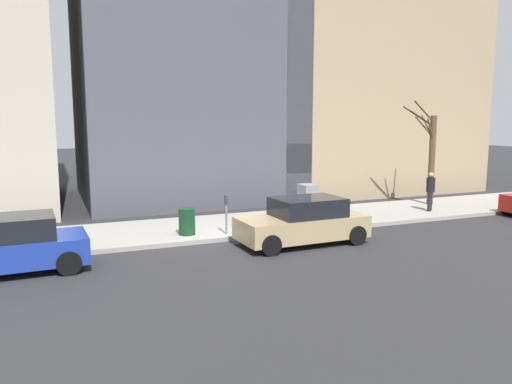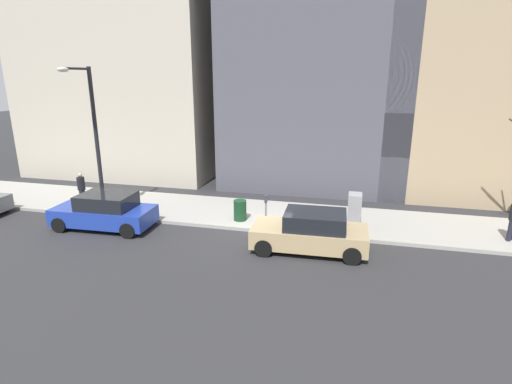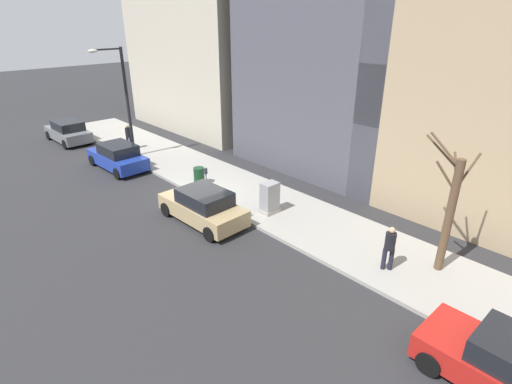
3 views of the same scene
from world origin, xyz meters
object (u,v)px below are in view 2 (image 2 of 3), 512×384
(pedestrian_midblock, at_px, (81,187))
(parking_meter, at_px, (266,207))
(office_tower_left, at_px, (503,24))
(utility_box, at_px, (354,211))
(parked_car_tan, at_px, (311,232))
(parked_car_blue, at_px, (105,212))
(office_block_center, at_px, (321,38))
(trash_bin, at_px, (240,210))
(streetlamp, at_px, (92,129))

(pedestrian_midblock, bearing_deg, parking_meter, -103.81)
(parking_meter, distance_m, office_tower_left, 17.81)
(pedestrian_midblock, height_order, office_tower_left, office_tower_left)
(parking_meter, distance_m, utility_box, 3.70)
(parking_meter, height_order, pedestrian_midblock, pedestrian_midblock)
(parked_car_tan, relative_size, parking_meter, 3.16)
(parked_car_blue, relative_size, office_block_center, 0.25)
(parking_meter, bearing_deg, trash_bin, 70.34)
(parked_car_tan, height_order, parked_car_blue, same)
(parked_car_tan, bearing_deg, streetlamp, 79.26)
(parked_car_tan, bearing_deg, parked_car_blue, 86.56)
(utility_box, distance_m, office_block_center, 12.23)
(utility_box, distance_m, office_tower_left, 15.30)
(utility_box, bearing_deg, trash_bin, 94.71)
(utility_box, distance_m, pedestrian_midblock, 12.86)
(parking_meter, xyz_separation_m, office_tower_left, (11.37, -11.07, 8.09))
(parking_meter, xyz_separation_m, pedestrian_midblock, (0.53, 9.26, 0.11))
(parked_car_tan, relative_size, streetlamp, 0.66)
(parking_meter, height_order, office_block_center, office_block_center)
(utility_box, bearing_deg, parking_meter, 103.29)
(parked_car_tan, distance_m, parked_car_blue, 8.75)
(parked_car_blue, distance_m, pedestrian_midblock, 3.29)
(trash_bin, distance_m, office_tower_left, 18.52)
(office_tower_left, bearing_deg, trash_bin, 131.54)
(office_tower_left, bearing_deg, parked_car_tan, 145.44)
(streetlamp, bearing_deg, utility_box, -84.90)
(office_tower_left, height_order, office_block_center, office_tower_left)
(trash_bin, bearing_deg, office_block_center, -13.45)
(parking_meter, bearing_deg, parked_car_blue, 102.40)
(utility_box, bearing_deg, parked_car_tan, 148.93)
(utility_box, relative_size, office_tower_left, 0.08)
(trash_bin, distance_m, pedestrian_midblock, 8.02)
(parked_car_tan, distance_m, parking_meter, 2.68)
(parking_meter, bearing_deg, office_tower_left, -44.22)
(pedestrian_midblock, xyz_separation_m, office_tower_left, (10.84, -20.33, 7.99))
(utility_box, height_order, trash_bin, utility_box)
(parked_car_tan, distance_m, trash_bin, 3.96)
(parked_car_tan, xyz_separation_m, office_block_center, (11.79, 1.02, 7.69))
(streetlamp, height_order, office_block_center, office_block_center)
(streetlamp, bearing_deg, trash_bin, -84.62)
(parked_car_tan, relative_size, office_block_center, 0.25)
(office_tower_left, bearing_deg, office_block_center, 97.21)
(utility_box, bearing_deg, parked_car_blue, 102.71)
(utility_box, bearing_deg, office_block_center, 15.40)
(parked_car_tan, relative_size, parked_car_blue, 1.00)
(parked_car_tan, xyz_separation_m, parking_meter, (1.69, 2.07, 0.24))
(parked_car_tan, bearing_deg, parking_meter, 48.77)
(parking_meter, distance_m, pedestrian_midblock, 9.28)
(utility_box, xyz_separation_m, office_block_center, (9.25, 2.55, 7.58))
(streetlamp, relative_size, office_tower_left, 0.36)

